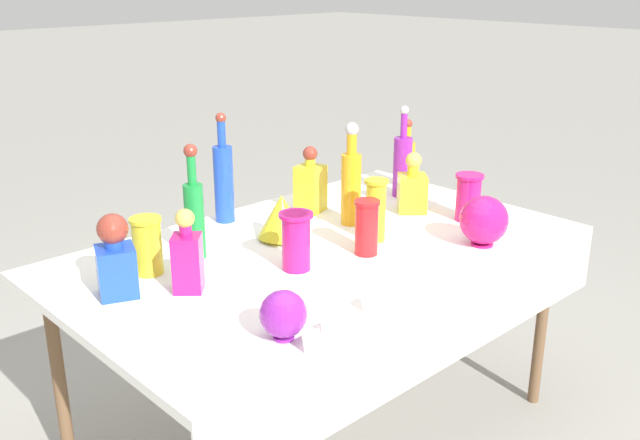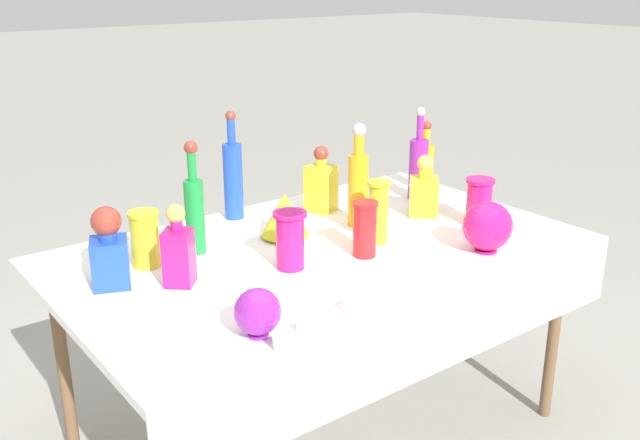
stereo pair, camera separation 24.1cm
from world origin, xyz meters
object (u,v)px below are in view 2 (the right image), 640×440
slender_vase_0 (378,210)px  tall_bottle_4 (233,177)px  tall_bottle_0 (425,163)px  square_decanter_0 (321,185)px  square_decanter_3 (178,251)px  slender_vase_1 (365,227)px  tall_bottle_3 (194,209)px  slender_vase_4 (145,237)px  square_decanter_1 (109,250)px  slender_vase_2 (290,238)px  round_bowl_1 (258,312)px  fluted_vase_0 (285,215)px  tall_bottle_2 (358,183)px  slender_vase_3 (479,201)px  tall_bottle_1 (418,166)px  square_decanter_2 (424,191)px  round_bowl_0 (487,226)px

slender_vase_0 → tall_bottle_4: bearing=116.5°
tall_bottle_0 → square_decanter_0: 0.54m
tall_bottle_0 → square_decanter_3: tall_bottle_0 is taller
slender_vase_1 → tall_bottle_3: bearing=139.5°
square_decanter_0 → slender_vase_4: square_decanter_0 is taller
tall_bottle_4 → square_decanter_1: tall_bottle_4 is taller
slender_vase_2 → slender_vase_4: 0.46m
tall_bottle_4 → square_decanter_3: (-0.45, -0.43, -0.06)m
slender_vase_1 → round_bowl_1: slender_vase_1 is taller
tall_bottle_3 → fluted_vase_0: size_ratio=2.20×
tall_bottle_2 → tall_bottle_0: bearing=18.7°
square_decanter_1 → slender_vase_3: square_decanter_1 is taller
tall_bottle_3 → tall_bottle_4: tall_bottle_4 is taller
tall_bottle_1 → round_bowl_1: (-1.16, -0.60, -0.07)m
square_decanter_2 → slender_vase_0: (-0.34, -0.12, 0.02)m
tall_bottle_2 → square_decanter_0: 0.22m
tall_bottle_2 → slender_vase_4: size_ratio=2.10×
slender_vase_4 → round_bowl_1: 0.61m
tall_bottle_1 → slender_vase_2: bearing=-161.5°
slender_vase_1 → slender_vase_4: slender_vase_1 is taller
slender_vase_0 → round_bowl_0: size_ratio=1.26×
slender_vase_1 → slender_vase_4: (-0.61, 0.36, -0.00)m
slender_vase_3 → tall_bottle_1: bearing=82.0°
tall_bottle_3 → square_decanter_3: size_ratio=1.51×
tall_bottle_4 → slender_vase_1: bearing=-76.1°
tall_bottle_2 → square_decanter_2: size_ratio=1.61×
tall_bottle_3 → slender_vase_4: (-0.18, -0.01, -0.06)m
slender_vase_2 → slender_vase_3: (0.79, -0.09, -0.00)m
slender_vase_0 → round_bowl_0: slender_vase_0 is taller
square_decanter_3 → round_bowl_1: (0.01, -0.42, -0.04)m
tall_bottle_4 → slender_vase_3: tall_bottle_4 is taller
square_decanter_1 → tall_bottle_3: bearing=15.1°
round_bowl_1 → square_decanter_0: bearing=43.6°
square_decanter_0 → round_bowl_0: size_ratio=1.48×
tall_bottle_0 → round_bowl_0: 0.74m
tall_bottle_1 → tall_bottle_4: bearing=161.1°
square_decanter_1 → tall_bottle_0: bearing=5.8°
tall_bottle_4 → square_decanter_2: (0.60, -0.41, -0.07)m
tall_bottle_3 → round_bowl_1: tall_bottle_3 is taller
tall_bottle_1 → slender_vase_0: 0.54m
square_decanter_3 → tall_bottle_2: bearing=6.2°
square_decanter_3 → round_bowl_1: 0.42m
slender_vase_1 → round_bowl_1: (-0.58, -0.25, -0.03)m
tall_bottle_4 → square_decanter_0: tall_bottle_4 is taller
tall_bottle_1 → slender_vase_0: (-0.47, -0.28, -0.02)m
tall_bottle_1 → tall_bottle_2: bearing=-166.5°
tall_bottle_0 → tall_bottle_2: size_ratio=0.77×
tall_bottle_1 → slender_vase_1: bearing=-149.4°
slender_vase_3 → square_decanter_2: bearing=109.1°
square_decanter_2 → slender_vase_2: bearing=-170.4°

